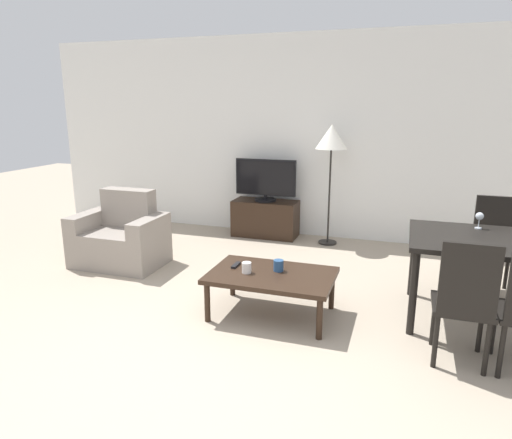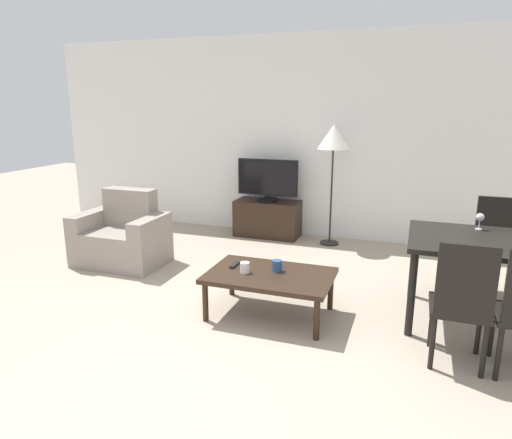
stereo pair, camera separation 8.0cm
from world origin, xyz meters
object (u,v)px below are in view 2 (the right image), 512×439
armchair (122,238)px  tv (268,180)px  tv_stand (267,218)px  coffee_table (270,278)px  wine_glass_center (480,218)px  dining_chair_far (496,242)px  floor_lamp (334,141)px  remote_primary (235,265)px  cup_white_near (245,268)px  dining_chair_near (462,301)px  dining_table (484,250)px  cup_colored_far (277,266)px

armchair → tv: (1.23, 1.62, 0.49)m
tv_stand → coffee_table: (0.79, -2.34, 0.09)m
wine_glass_center → armchair: bearing=-179.6°
dining_chair_far → floor_lamp: floor_lamp is taller
remote_primary → cup_white_near: bearing=-40.2°
floor_lamp → dining_chair_near: bearing=-62.1°
tv → dining_table: bearing=-37.5°
dining_table → dining_chair_near: (-0.21, -0.78, -0.14)m
dining_table → coffee_table: bearing=-165.5°
floor_lamp → cup_colored_far: (-0.06, -2.18, -0.92)m
floor_lamp → remote_primary: 2.43m
tv → coffee_table: (0.79, -2.34, -0.44)m
coffee_table → floor_lamp: bearing=87.4°
dining_chair_far → wine_glass_center: size_ratio=6.37×
armchair → tv_stand: bearing=52.8°
dining_chair_far → cup_white_near: dining_chair_far is taller
coffee_table → cup_colored_far: bearing=62.4°
cup_colored_far → dining_table: bearing=12.4°
dining_chair_near → floor_lamp: 3.06m
coffee_table → cup_white_near: (-0.21, -0.05, 0.09)m
cup_colored_far → tv: bearing=110.1°
tv → wine_glass_center: (2.45, -1.59, 0.05)m
cup_colored_far → wine_glass_center: bearing=22.4°
dining_table → cup_colored_far: bearing=-167.6°
dining_table → dining_chair_near: 0.82m
tv_stand → tv: size_ratio=1.05×
tv → dining_chair_far: bearing=-22.6°
tv_stand → dining_chair_far: (2.68, -1.12, 0.26)m
coffee_table → tv_stand: bearing=108.6°
tv_stand → tv: tv is taller
dining_table → cup_white_near: (-1.89, -0.49, -0.22)m
armchair → tv_stand: armchair is taller
cup_colored_far → wine_glass_center: (1.63, 0.67, 0.40)m
tv → remote_primary: (0.43, -2.26, -0.39)m
floor_lamp → cup_white_near: size_ratio=16.66×
cup_colored_far → wine_glass_center: wine_glass_center is taller
armchair → remote_primary: 1.78m
coffee_table → dining_chair_far: dining_chair_far is taller
armchair → floor_lamp: floor_lamp is taller
coffee_table → remote_primary: remote_primary is taller
coffee_table → dining_chair_near: 1.53m
cup_white_near → floor_lamp: bearing=82.3°
dining_chair_near → tv: bearing=130.2°
armchair → coffee_table: 2.14m
dining_table → wine_glass_center: wine_glass_center is taller
dining_chair_near → cup_white_near: size_ratio=10.00×
dining_chair_far → cup_colored_far: (-1.85, -1.14, -0.07)m
wine_glass_center → dining_chair_far: bearing=64.9°
cup_colored_far → cup_white_near: bearing=-152.6°
armchair → cup_colored_far: armchair is taller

